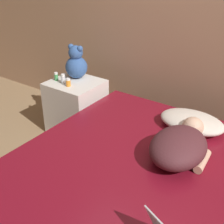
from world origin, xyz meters
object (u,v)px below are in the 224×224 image
Objects in this scene: teddy_bear at (76,64)px; person_lying at (181,145)px; pillow at (192,122)px; bottle_green at (56,76)px; bottle_orange at (68,82)px; bottle_clear at (63,79)px.

person_lying is at bearing -21.08° from teddy_bear.
person_lying is at bearing -78.41° from pillow.
pillow is 6.25× the size of bottle_green.
bottle_orange is (-1.33, 0.32, 0.04)m from person_lying.
teddy_bear is at bearing 88.79° from bottle_clear.
teddy_bear reaches higher than bottle_clear.
bottle_green reaches higher than pillow.
pillow is 0.43m from person_lying.
bottle_clear is at bearing -10.37° from bottle_green.
teddy_bear is at bearing 110.03° from bottle_orange.
bottle_clear is at bearing 161.18° from person_lying.
bottle_green is at bearing 161.43° from person_lying.
bottle_clear is 1.17× the size of bottle_green.
pillow is 0.78× the size of person_lying.
bottle_clear is (-1.33, -0.08, 0.09)m from pillow.
bottle_green is at bearing 168.30° from bottle_orange.
teddy_bear reaches higher than person_lying.
pillow is at bearing 2.23° from bottle_green.
bottle_orange reaches higher than pillow.
pillow is 6.69× the size of bottle_orange.
bottle_orange is at bearing 161.18° from person_lying.
pillow is at bearing 96.39° from person_lying.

